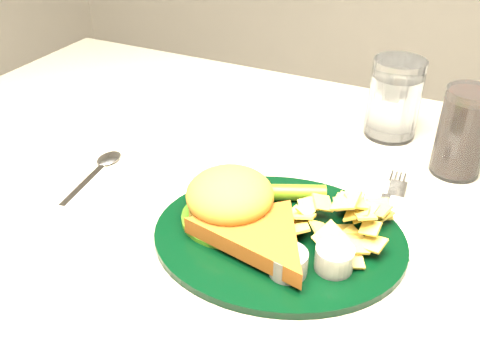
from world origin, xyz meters
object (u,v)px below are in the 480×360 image
object	(u,v)px
dinner_plate	(280,217)
fork_napkin	(379,218)
water_glass	(394,99)
cola_glass	(463,132)

from	to	relation	value
dinner_plate	fork_napkin	xyz separation A→B (m)	(0.09, 0.08, -0.03)
water_glass	cola_glass	world-z (taller)	cola_glass
dinner_plate	cola_glass	size ratio (longest dim) A/B	2.37
cola_glass	fork_napkin	distance (m)	0.18
cola_glass	fork_napkin	bearing A→B (deg)	-112.03
fork_napkin	dinner_plate	bearing A→B (deg)	-142.61
water_glass	dinner_plate	bearing A→B (deg)	-100.00
dinner_plate	water_glass	world-z (taller)	water_glass
water_glass	cola_glass	distance (m)	0.12
cola_glass	water_glass	bearing A→B (deg)	147.09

